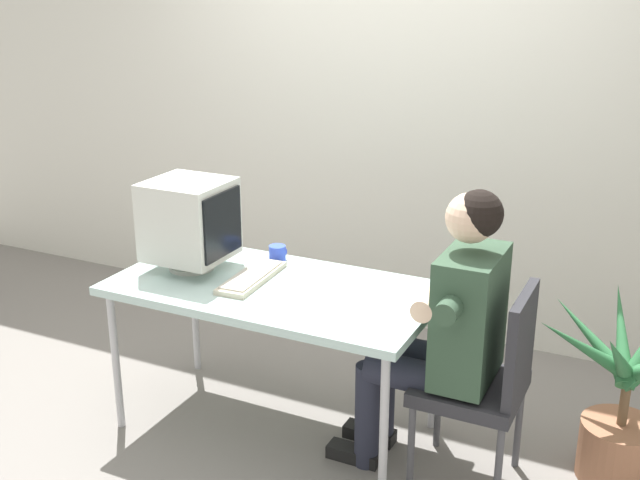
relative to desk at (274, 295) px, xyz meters
The scene contains 9 objects.
ground_plane 0.68m from the desk, ahead, with size 12.00×12.00×0.00m, color gray.
wall_back 1.65m from the desk, 77.91° to the left, with size 8.00×0.10×3.00m, color silver.
desk is the anchor object (origin of this frame).
crt_monitor 0.53m from the desk, behind, with size 0.37×0.35×0.43m.
keyboard 0.13m from the desk, behind, with size 0.17×0.45×0.03m.
office_chair 1.00m from the desk, ahead, with size 0.42×0.42×0.89m.
person_seated 0.80m from the desk, ahead, with size 0.68×0.59×1.28m.
potted_plant 1.56m from the desk, 10.95° to the left, with size 0.78×0.70×0.86m.
desk_mug 0.32m from the desk, 115.11° to the left, with size 0.08×0.09×0.08m.
Camera 1 is at (1.61, -2.83, 2.06)m, focal length 43.92 mm.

